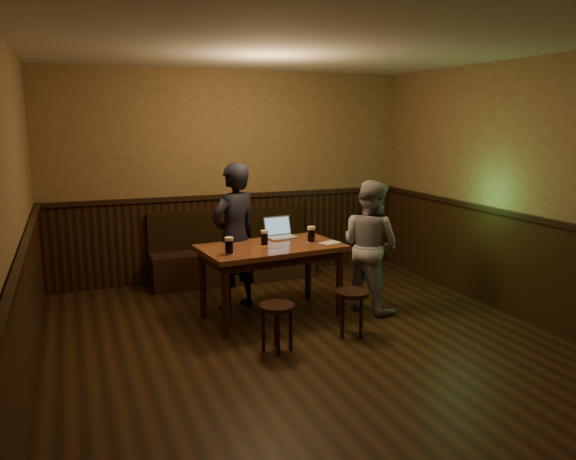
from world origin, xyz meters
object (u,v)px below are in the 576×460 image
(person_suit, at_px, (235,237))
(stool_left, at_px, (277,314))
(person_grey, at_px, (370,246))
(pub_table, at_px, (271,255))
(pint_left, at_px, (229,246))
(bench, at_px, (233,258))
(pint_right, at_px, (311,234))
(stool_right, at_px, (352,300))
(pint_mid, at_px, (264,238))
(laptop, at_px, (280,232))

(person_suit, bearing_deg, stool_left, 66.80)
(stool_left, distance_m, person_grey, 1.63)
(pub_table, height_order, person_grey, person_grey)
(person_grey, bearing_deg, stool_left, 95.25)
(pint_left, xyz_separation_m, person_grey, (1.66, 0.06, -0.15))
(bench, relative_size, pint_left, 12.38)
(pub_table, height_order, pint_right, pint_right)
(stool_right, bearing_deg, pint_right, 96.89)
(stool_left, distance_m, pint_mid, 1.10)
(bench, xyz_separation_m, stool_right, (0.57, -2.36, 0.06))
(pint_right, xyz_separation_m, person_grey, (0.66, -0.16, -0.15))
(stool_right, bearing_deg, pint_mid, 126.51)
(stool_right, xyz_separation_m, person_grey, (0.56, 0.65, 0.38))
(stool_left, xyz_separation_m, stool_right, (0.84, 0.09, 0.01))
(stool_left, relative_size, laptop, 1.25)
(pint_left, bearing_deg, stool_left, -68.93)
(pint_mid, bearing_deg, pint_right, -4.80)
(pint_mid, relative_size, person_suit, 0.10)
(bench, xyz_separation_m, pint_left, (-0.53, -1.77, 0.59))
(person_suit, bearing_deg, bench, -128.42)
(pub_table, relative_size, pint_left, 9.01)
(pub_table, bearing_deg, stool_right, -61.28)
(person_suit, bearing_deg, pub_table, 99.83)
(bench, relative_size, pint_mid, 13.29)
(laptop, height_order, person_grey, person_grey)
(pint_left, height_order, laptop, laptop)
(pub_table, xyz_separation_m, stool_left, (-0.27, -0.91, -0.34))
(bench, xyz_separation_m, pint_right, (0.48, -1.55, 0.59))
(pint_left, bearing_deg, person_grey, 2.06)
(bench, distance_m, pint_mid, 1.61)
(stool_left, xyz_separation_m, person_grey, (1.40, 0.74, 0.38))
(pub_table, xyz_separation_m, person_grey, (1.13, -0.17, 0.04))
(stool_right, bearing_deg, person_grey, 49.27)
(stool_right, relative_size, pint_mid, 2.81)
(pint_left, height_order, person_suit, person_suit)
(bench, distance_m, pint_right, 1.72)
(bench, bearing_deg, stool_left, -96.19)
(laptop, relative_size, person_suit, 0.22)
(stool_left, xyz_separation_m, pint_mid, (0.21, 0.95, 0.53))
(laptop, relative_size, person_grey, 0.24)
(pub_table, distance_m, pint_right, 0.52)
(pint_right, relative_size, person_grey, 0.12)
(pint_right, xyz_separation_m, laptop, (-0.24, 0.36, -0.03))
(pint_mid, bearing_deg, stool_left, -102.29)
(stool_left, bearing_deg, stool_right, 6.25)
(pint_mid, height_order, pint_right, pint_right)
(person_grey, bearing_deg, pint_left, 69.37)
(pint_mid, bearing_deg, pub_table, -32.91)
(stool_right, distance_m, pint_left, 1.36)
(person_grey, bearing_deg, stool_right, 116.58)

